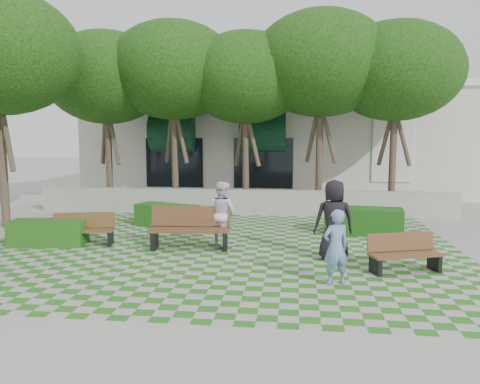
# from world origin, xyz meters

# --- Properties ---
(ground) EXTENTS (90.00, 90.00, 0.00)m
(ground) POSITION_xyz_m (0.00, 0.00, 0.00)
(ground) COLOR gray
(ground) RESTS_ON ground
(lawn) EXTENTS (12.00, 12.00, 0.00)m
(lawn) POSITION_xyz_m (0.00, 1.00, 0.01)
(lawn) COLOR #2B721E
(lawn) RESTS_ON ground
(sidewalk_south) EXTENTS (16.00, 2.00, 0.01)m
(sidewalk_south) POSITION_xyz_m (0.00, -4.70, 0.01)
(sidewalk_south) COLOR #9E9B93
(sidewalk_south) RESTS_ON ground
(retaining_wall) EXTENTS (15.00, 0.36, 0.90)m
(retaining_wall) POSITION_xyz_m (0.00, 6.20, 0.45)
(retaining_wall) COLOR #9E9B93
(retaining_wall) RESTS_ON ground
(bench_east) EXTENTS (1.61, 0.96, 0.80)m
(bench_east) POSITION_xyz_m (4.20, -0.43, 0.39)
(bench_east) COLOR brown
(bench_east) RESTS_ON ground
(bench_mid) EXTENTS (2.07, 0.87, 1.05)m
(bench_mid) POSITION_xyz_m (-0.71, 1.00, 0.51)
(bench_mid) COLOR #51311C
(bench_mid) RESTS_ON ground
(bench_west) EXTENTS (1.66, 0.84, 0.84)m
(bench_west) POSITION_xyz_m (-3.56, 1.04, 0.40)
(bench_west) COLOR #54381D
(bench_west) RESTS_ON ground
(hedge_east) EXTENTS (2.28, 1.15, 0.76)m
(hedge_east) POSITION_xyz_m (3.88, 3.30, 0.38)
(hedge_east) COLOR #164612
(hedge_east) RESTS_ON ground
(hedge_midleft) EXTENTS (2.15, 1.47, 0.70)m
(hedge_midleft) POSITION_xyz_m (-2.04, 3.67, 0.35)
(hedge_midleft) COLOR #1C5115
(hedge_midleft) RESTS_ON ground
(hedge_west) EXTENTS (1.98, 1.00, 0.66)m
(hedge_west) POSITION_xyz_m (-4.45, 0.91, 0.33)
(hedge_west) COLOR #1D4F15
(hedge_west) RESTS_ON ground
(person_blue) EXTENTS (0.63, 0.54, 1.47)m
(person_blue) POSITION_xyz_m (2.69, -1.47, 0.73)
(person_blue) COLOR #6689BA
(person_blue) RESTS_ON ground
(person_dark) EXTENTS (0.97, 0.70, 1.85)m
(person_dark) POSITION_xyz_m (2.80, 0.38, 0.93)
(person_dark) COLOR black
(person_dark) RESTS_ON ground
(person_white) EXTENTS (1.02, 0.95, 1.67)m
(person_white) POSITION_xyz_m (0.03, 1.46, 0.84)
(person_white) COLOR white
(person_white) RESTS_ON ground
(tree_row) EXTENTS (17.70, 13.40, 7.41)m
(tree_row) POSITION_xyz_m (-1.86, 5.95, 5.18)
(tree_row) COLOR #47382B
(tree_row) RESTS_ON ground
(building) EXTENTS (18.00, 8.92, 5.15)m
(building) POSITION_xyz_m (0.93, 14.08, 2.52)
(building) COLOR beige
(building) RESTS_ON ground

